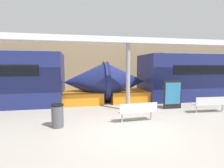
{
  "coord_description": "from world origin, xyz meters",
  "views": [
    {
      "loc": [
        -1.72,
        -5.72,
        2.29
      ],
      "look_at": [
        0.04,
        3.03,
        1.4
      ],
      "focal_mm": 28.0,
      "sensor_mm": 36.0,
      "label": 1
    }
  ],
  "objects_px": {
    "bench_near": "(138,110)",
    "bench_far": "(211,103)",
    "trash_bin": "(58,116)",
    "poster_board": "(173,95)",
    "support_column_near": "(128,77)"
  },
  "relations": [
    {
      "from": "bench_near",
      "to": "bench_far",
      "type": "xyz_separation_m",
      "value": [
        4.09,
        0.67,
        0.0
      ]
    },
    {
      "from": "bench_near",
      "to": "trash_bin",
      "type": "relative_size",
      "value": 1.88
    },
    {
      "from": "trash_bin",
      "to": "poster_board",
      "type": "distance_m",
      "value": 6.12
    },
    {
      "from": "bench_near",
      "to": "trash_bin",
      "type": "distance_m",
      "value": 3.2
    },
    {
      "from": "poster_board",
      "to": "support_column_near",
      "type": "bearing_deg",
      "value": 176.88
    },
    {
      "from": "bench_far",
      "to": "trash_bin",
      "type": "distance_m",
      "value": 7.32
    },
    {
      "from": "bench_far",
      "to": "poster_board",
      "type": "relative_size",
      "value": 1.2
    },
    {
      "from": "poster_board",
      "to": "bench_near",
      "type": "bearing_deg",
      "value": -145.81
    },
    {
      "from": "poster_board",
      "to": "support_column_near",
      "type": "xyz_separation_m",
      "value": [
        -2.49,
        0.14,
        0.96
      ]
    },
    {
      "from": "bench_far",
      "to": "support_column_near",
      "type": "height_order",
      "value": "support_column_near"
    },
    {
      "from": "poster_board",
      "to": "trash_bin",
      "type": "bearing_deg",
      "value": -162.65
    },
    {
      "from": "bench_near",
      "to": "support_column_near",
      "type": "xyz_separation_m",
      "value": [
        0.14,
        1.92,
        1.25
      ]
    },
    {
      "from": "poster_board",
      "to": "bench_far",
      "type": "bearing_deg",
      "value": -37.51
    },
    {
      "from": "bench_far",
      "to": "support_column_near",
      "type": "distance_m",
      "value": 4.33
    },
    {
      "from": "trash_bin",
      "to": "support_column_near",
      "type": "relative_size",
      "value": 0.25
    }
  ]
}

